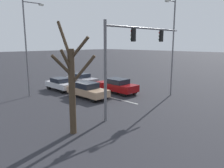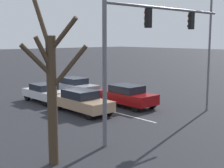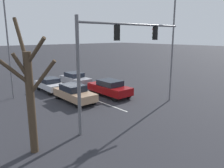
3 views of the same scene
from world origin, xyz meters
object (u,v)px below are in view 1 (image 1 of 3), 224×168
(car_tan_midlane_front, at_px, (87,90))
(street_lamp_left_shoulder, at_px, (172,43))
(car_gray_leftlane_second, at_px, (82,79))
(car_silver_midlane_second, at_px, (61,84))
(traffic_signal_gantry, at_px, (131,48))
(bare_tree_near, at_px, (72,83))
(street_lamp_right_shoulder, at_px, (28,43))
(car_maroon_leftlane_front, at_px, (117,85))

(car_tan_midlane_front, xyz_separation_m, street_lamp_left_shoulder, (-6.58, 5.27, 4.50))
(car_gray_leftlane_second, xyz_separation_m, car_silver_midlane_second, (3.28, 0.46, -0.07))
(car_gray_leftlane_second, xyz_separation_m, traffic_signal_gantry, (3.83, 11.27, 4.16))
(car_tan_midlane_front, bearing_deg, car_gray_leftlane_second, -121.83)
(car_gray_leftlane_second, height_order, street_lamp_left_shoulder, street_lamp_left_shoulder)
(street_lamp_left_shoulder, bearing_deg, car_silver_midlane_second, -56.75)
(traffic_signal_gantry, bearing_deg, bare_tree_near, 2.17)
(bare_tree_near, bearing_deg, car_tan_midlane_front, -134.01)
(car_gray_leftlane_second, xyz_separation_m, street_lamp_right_shoulder, (6.88, 0.65, 4.50))
(traffic_signal_gantry, bearing_deg, car_tan_midlane_front, -95.42)
(car_maroon_leftlane_front, relative_size, bare_tree_near, 0.72)
(street_lamp_right_shoulder, bearing_deg, car_tan_midlane_front, 128.18)
(car_gray_leftlane_second, bearing_deg, street_lamp_left_shoulder, 107.49)
(car_tan_midlane_front, xyz_separation_m, car_silver_midlane_second, (0.02, -4.79, -0.03))
(car_maroon_leftlane_front, bearing_deg, street_lamp_left_shoulder, 122.73)
(car_maroon_leftlane_front, xyz_separation_m, car_silver_midlane_second, (3.59, -5.39, -0.07))
(car_tan_midlane_front, distance_m, street_lamp_right_shoulder, 7.41)
(car_gray_leftlane_second, distance_m, car_silver_midlane_second, 3.32)
(car_tan_midlane_front, relative_size, car_silver_midlane_second, 1.14)
(street_lamp_right_shoulder, relative_size, bare_tree_near, 1.42)
(car_silver_midlane_second, height_order, street_lamp_left_shoulder, street_lamp_left_shoulder)
(street_lamp_right_shoulder, bearing_deg, bare_tree_near, 77.52)
(car_gray_leftlane_second, bearing_deg, car_silver_midlane_second, 7.91)
(car_tan_midlane_front, height_order, bare_tree_near, bare_tree_near)
(street_lamp_right_shoulder, bearing_deg, traffic_signal_gantry, 106.01)
(car_gray_leftlane_second, distance_m, bare_tree_near, 14.93)
(car_maroon_leftlane_front, distance_m, bare_tree_near, 11.34)
(traffic_signal_gantry, height_order, street_lamp_right_shoulder, street_lamp_right_shoulder)
(car_maroon_leftlane_front, distance_m, car_silver_midlane_second, 6.48)
(bare_tree_near, bearing_deg, street_lamp_left_shoulder, -175.67)
(street_lamp_right_shoulder, relative_size, street_lamp_left_shoulder, 1.00)
(street_lamp_left_shoulder, bearing_deg, traffic_signal_gantry, 5.97)
(car_silver_midlane_second, bearing_deg, car_maroon_leftlane_front, 123.69)
(traffic_signal_gantry, bearing_deg, street_lamp_left_shoulder, -174.03)
(car_maroon_leftlane_front, height_order, traffic_signal_gantry, traffic_signal_gantry)
(street_lamp_right_shoulder, distance_m, street_lamp_left_shoulder, 14.20)
(street_lamp_right_shoulder, bearing_deg, car_silver_midlane_second, -176.95)
(car_maroon_leftlane_front, bearing_deg, bare_tree_near, 30.43)
(car_gray_leftlane_second, relative_size, traffic_signal_gantry, 0.48)
(car_tan_midlane_front, distance_m, traffic_signal_gantry, 7.36)
(traffic_signal_gantry, bearing_deg, car_maroon_leftlane_front, -127.36)
(car_silver_midlane_second, relative_size, street_lamp_left_shoulder, 0.43)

